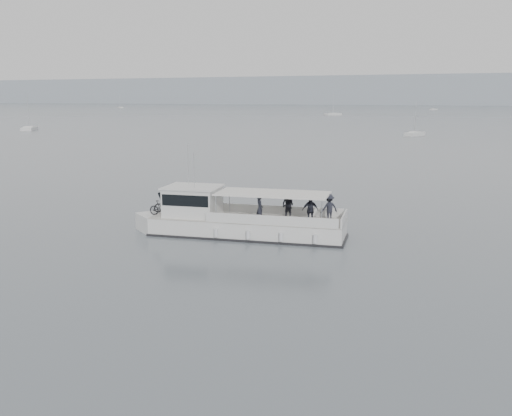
% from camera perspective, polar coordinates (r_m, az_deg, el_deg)
% --- Properties ---
extents(ground, '(1400.00, 1400.00, 0.00)m').
position_cam_1_polar(ground, '(33.80, 1.41, -1.83)').
color(ground, '#535C62').
rests_on(ground, ground).
extents(headland, '(1400.00, 90.00, 28.00)m').
position_cam_1_polar(headland, '(590.80, 22.25, 10.87)').
color(headland, '#939EA8').
rests_on(headland, ground).
extents(tour_boat, '(12.21, 4.53, 5.08)m').
position_cam_1_polar(tour_boat, '(31.59, -2.69, -1.21)').
color(tour_boat, silver).
rests_on(tour_boat, ground).
extents(moored_fleet, '(446.20, 349.42, 9.95)m').
position_cam_1_polar(moored_fleet, '(229.38, 12.69, 8.99)').
color(moored_fleet, silver).
rests_on(moored_fleet, ground).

